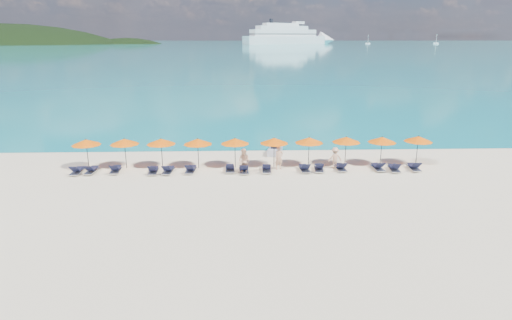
{
  "coord_description": "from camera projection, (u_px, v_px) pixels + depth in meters",
  "views": [
    {
      "loc": [
        -1.0,
        -25.22,
        9.38
      ],
      "look_at": [
        0.0,
        3.0,
        1.2
      ],
      "focal_mm": 30.0,
      "sensor_mm": 36.0,
      "label": 1
    }
  ],
  "objects": [
    {
      "name": "umbrella_5",
      "position": [
        274.0,
        141.0,
        31.37
      ],
      "size": [
        2.1,
        2.1,
        2.28
      ],
      "color": "black",
      "rests_on": "ground"
    },
    {
      "name": "umbrella_0",
      "position": [
        86.0,
        142.0,
        30.91
      ],
      "size": [
        2.1,
        2.1,
        2.28
      ],
      "color": "black",
      "rests_on": "ground"
    },
    {
      "name": "lounger_7",
      "position": [
        244.0,
        169.0,
        30.55
      ],
      "size": [
        0.72,
        1.73,
        0.66
      ],
      "rotation": [
        0.0,
        0.0,
        0.06
      ],
      "color": "silver",
      "rests_on": "ground"
    },
    {
      "name": "jetski",
      "position": [
        275.0,
        149.0,
        35.44
      ],
      "size": [
        1.46,
        2.62,
        0.88
      ],
      "rotation": [
        0.0,
        0.0,
        -0.22
      ],
      "color": "#ABB0C5",
      "rests_on": "ground"
    },
    {
      "name": "lounger_9",
      "position": [
        305.0,
        168.0,
        30.82
      ],
      "size": [
        0.7,
        1.73,
        0.66
      ],
      "rotation": [
        0.0,
        0.0,
        0.05
      ],
      "color": "silver",
      "rests_on": "ground"
    },
    {
      "name": "lounger_10",
      "position": [
        319.0,
        168.0,
        30.93
      ],
      "size": [
        0.78,
        1.75,
        0.66
      ],
      "rotation": [
        0.0,
        0.0,
        -0.1
      ],
      "color": "silver",
      "rests_on": "ground"
    },
    {
      "name": "lounger_13",
      "position": [
        394.0,
        168.0,
        30.88
      ],
      "size": [
        0.79,
        1.76,
        0.66
      ],
      "rotation": [
        0.0,
        0.0,
        -0.1
      ],
      "color": "silver",
      "rests_on": "ground"
    },
    {
      "name": "lounger_5",
      "position": [
        191.0,
        169.0,
        30.58
      ],
      "size": [
        0.74,
        1.74,
        0.66
      ],
      "rotation": [
        0.0,
        0.0,
        -0.07
      ],
      "color": "silver",
      "rests_on": "ground"
    },
    {
      "name": "headland_main",
      "position": [
        7.0,
        75.0,
        545.56
      ],
      "size": [
        374.0,
        242.0,
        126.5
      ],
      "color": "black",
      "rests_on": "ground"
    },
    {
      "name": "ground",
      "position": [
        258.0,
        192.0,
        26.85
      ],
      "size": [
        1400.0,
        1400.0,
        0.0
      ],
      "primitive_type": "plane",
      "color": "beige"
    },
    {
      "name": "lounger_14",
      "position": [
        414.0,
        167.0,
        31.14
      ],
      "size": [
        0.7,
        1.73,
        0.66
      ],
      "rotation": [
        0.0,
        0.0,
        -0.05
      ],
      "color": "silver",
      "rests_on": "ground"
    },
    {
      "name": "umbrella_2",
      "position": [
        161.0,
        141.0,
        31.13
      ],
      "size": [
        2.1,
        2.1,
        2.28
      ],
      "color": "black",
      "rests_on": "ground"
    },
    {
      "name": "lounger_0",
      "position": [
        77.0,
        171.0,
        30.28
      ],
      "size": [
        0.64,
        1.71,
        0.66
      ],
      "rotation": [
        0.0,
        0.0,
        0.01
      ],
      "color": "silver",
      "rests_on": "ground"
    },
    {
      "name": "umbrella_8",
      "position": [
        382.0,
        140.0,
        31.67
      ],
      "size": [
        2.1,
        2.1,
        2.28
      ],
      "color": "black",
      "rests_on": "ground"
    },
    {
      "name": "lounger_2",
      "position": [
        116.0,
        169.0,
        30.55
      ],
      "size": [
        0.77,
        1.75,
        0.66
      ],
      "rotation": [
        0.0,
        0.0,
        0.09
      ],
      "color": "silver",
      "rests_on": "ground"
    },
    {
      "name": "umbrella_1",
      "position": [
        124.0,
        142.0,
        31.09
      ],
      "size": [
        2.1,
        2.1,
        2.28
      ],
      "color": "black",
      "rests_on": "ground"
    },
    {
      "name": "lounger_3",
      "position": [
        153.0,
        170.0,
        30.35
      ],
      "size": [
        0.72,
        1.74,
        0.66
      ],
      "rotation": [
        0.0,
        0.0,
        0.06
      ],
      "color": "silver",
      "rests_on": "ground"
    },
    {
      "name": "lounger_1",
      "position": [
        92.0,
        170.0,
        30.43
      ],
      "size": [
        0.72,
        1.73,
        0.66
      ],
      "rotation": [
        0.0,
        0.0,
        -0.06
      ],
      "color": "silver",
      "rests_on": "ground"
    },
    {
      "name": "sea",
      "position": [
        241.0,
        43.0,
        660.41
      ],
      "size": [
        1600.0,
        1300.0,
        0.01
      ],
      "primitive_type": "cube",
      "color": "#1FA9B2",
      "rests_on": "ground"
    },
    {
      "name": "sailboat_far",
      "position": [
        436.0,
        43.0,
        560.29
      ],
      "size": [
        6.69,
        2.23,
        12.27
      ],
      "color": "white",
      "rests_on": "ground"
    },
    {
      "name": "cruise_ship",
      "position": [
        293.0,
        36.0,
        536.71
      ],
      "size": [
        125.9,
        72.11,
        35.91
      ],
      "rotation": [
        0.0,
        0.0,
        0.43
      ],
      "color": "white",
      "rests_on": "ground"
    },
    {
      "name": "beachgoer_b",
      "position": [
        244.0,
        161.0,
        30.12
      ],
      "size": [
        1.02,
        0.89,
        1.82
      ],
      "primitive_type": "imported",
      "rotation": [
        0.0,
        0.0,
        -0.53
      ],
      "color": "tan",
      "rests_on": "ground"
    },
    {
      "name": "lounger_6",
      "position": [
        230.0,
        168.0,
        30.81
      ],
      "size": [
        0.68,
        1.72,
        0.66
      ],
      "rotation": [
        0.0,
        0.0,
        0.04
      ],
      "color": "silver",
      "rests_on": "ground"
    },
    {
      "name": "headland_small",
      "position": [
        129.0,
        71.0,
        569.04
      ],
      "size": [
        162.0,
        126.0,
        85.5
      ],
      "color": "black",
      "rests_on": "ground"
    },
    {
      "name": "lounger_8",
      "position": [
        267.0,
        169.0,
        30.75
      ],
      "size": [
        0.67,
        1.72,
        0.66
      ],
      "rotation": [
        0.0,
        0.0,
        -0.03
      ],
      "color": "silver",
      "rests_on": "ground"
    },
    {
      "name": "beachgoer_c",
      "position": [
        335.0,
        158.0,
        31.38
      ],
      "size": [
        1.09,
        0.62,
        1.59
      ],
      "primitive_type": "imported",
      "rotation": [
        0.0,
        0.0,
        3.29
      ],
      "color": "tan",
      "rests_on": "ground"
    },
    {
      "name": "lounger_12",
      "position": [
        378.0,
        167.0,
        31.14
      ],
      "size": [
        0.7,
        1.73,
        0.66
      ],
      "rotation": [
        0.0,
        0.0,
        0.05
      ],
      "color": "silver",
      "rests_on": "ground"
    },
    {
      "name": "umbrella_9",
      "position": [
        418.0,
        139.0,
        31.92
      ],
      "size": [
        2.1,
        2.1,
        2.28
      ],
      "color": "black",
      "rests_on": "ground"
    },
    {
      "name": "lounger_11",
      "position": [
        340.0,
        167.0,
        31.07
      ],
      "size": [
        0.67,
        1.72,
        0.66
      ],
      "rotation": [
        0.0,
        0.0,
        0.03
      ],
      "color": "silver",
      "rests_on": "ground"
    },
    {
      "name": "sailboat_near",
      "position": [
        368.0,
        43.0,
        549.8
      ],
      "size": [
        6.07,
        2.02,
        11.13
      ],
      "color": "white",
      "rests_on": "ground"
    },
    {
      "name": "umbrella_7",
      "position": [
        346.0,
        140.0,
        31.69
      ],
      "size": [
        2.1,
        2.1,
        2.28
      ],
      "color": "black",
      "rests_on": "ground"
    },
    {
      "name": "umbrella_6",
      "position": [
        309.0,
        140.0,
        31.51
      ],
      "size": [
        2.1,
        2.1,
        2.28
      ],
      "color": "black",
      "rests_on": "ground"
    },
    {
      "name": "beachgoer_a",
      "position": [
        279.0,
        158.0,
        31.13
      ],
      "size": [
        0.75,
        0.65,
        1.75
      ],
      "primitive_type": "imported",
      "rotation": [
        0.0,
        0.0,
        0.44
      ],
      "color": "tan",
      "rests_on": "ground"
    },
    {
      "name": "umbrella_3",
      "position": [
        198.0,
        142.0,
        31.12
      ],
      "size": [
        2.1,
        2.1,
        2.28
      ],
      "color": "black",
      "rests_on": "ground"
    },
    {
      "name": "umbrella_4",
      "position": [
        235.0,
        141.0,
        31.26
      ],
      "size": [
        2.1,
        2.1,
        2.28
      ],
      "color": "black",
      "rests_on": "ground"
    },
    {
      "name": "lounger_4",
      "position": [
        168.0,
        170.0,
        30.41
      ],
      "size": [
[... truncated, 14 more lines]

